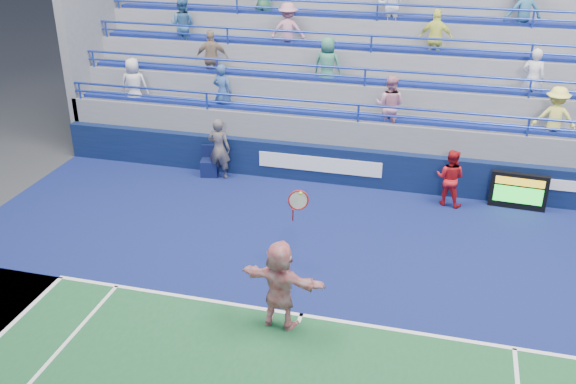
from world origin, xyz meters
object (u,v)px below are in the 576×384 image
(judge_chair, at_px, (210,166))
(tennis_player, at_px, (280,285))
(line_judge, at_px, (219,149))
(serve_speed_board, at_px, (518,191))
(ball_girl, at_px, (450,178))

(judge_chair, height_order, tennis_player, tennis_player)
(tennis_player, height_order, line_judge, tennis_player)
(serve_speed_board, relative_size, ball_girl, 0.93)
(tennis_player, relative_size, line_judge, 1.62)
(serve_speed_board, bearing_deg, judge_chair, -179.95)
(tennis_player, distance_m, line_judge, 7.33)
(tennis_player, bearing_deg, judge_chair, 121.34)
(judge_chair, relative_size, ball_girl, 0.56)
(judge_chair, bearing_deg, serve_speed_board, 0.05)
(judge_chair, bearing_deg, line_judge, -12.90)
(serve_speed_board, distance_m, tennis_player, 8.07)
(judge_chair, distance_m, ball_girl, 6.96)
(judge_chair, bearing_deg, ball_girl, -1.80)
(judge_chair, relative_size, tennis_player, 0.30)
(judge_chair, xyz_separation_m, tennis_player, (3.94, -6.47, 0.65))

